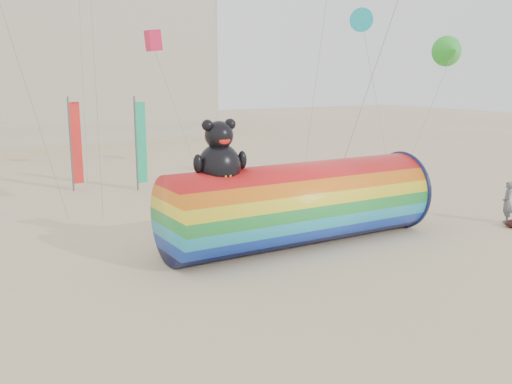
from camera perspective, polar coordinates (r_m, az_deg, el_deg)
ground at (r=18.64m, az=1.05°, el=-8.21°), size 160.00×160.00×0.00m
windsock_assembly at (r=21.55m, az=4.38°, el=-0.96°), size 10.74×3.27×4.95m
kite_handler at (r=26.92m, az=23.82°, el=-0.97°), size 0.79×0.78×1.84m
festival_banners at (r=31.74m, az=-19.27°, el=4.29°), size 10.42×1.75×5.20m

